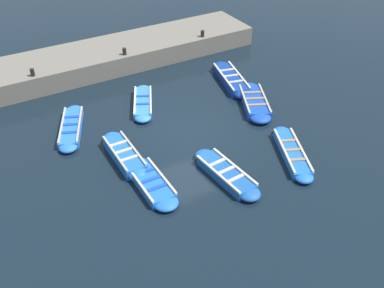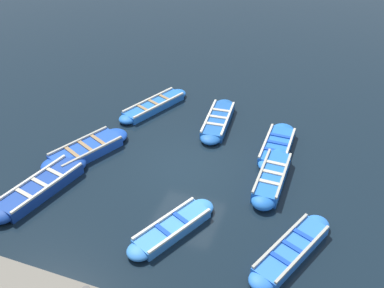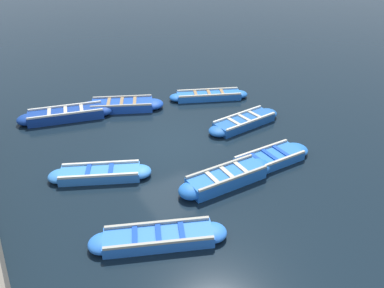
{
  "view_description": "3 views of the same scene",
  "coord_description": "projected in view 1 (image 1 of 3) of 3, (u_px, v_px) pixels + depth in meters",
  "views": [
    {
      "loc": [
        13.48,
        -7.65,
        10.76
      ],
      "look_at": [
        0.88,
        -0.34,
        0.15
      ],
      "focal_mm": 42.0,
      "sensor_mm": 36.0,
      "label": 1
    },
    {
      "loc": [
        -11.73,
        -4.45,
        9.94
      ],
      "look_at": [
        0.98,
        0.15,
        0.35
      ],
      "focal_mm": 42.0,
      "sensor_mm": 36.0,
      "label": 2
    },
    {
      "loc": [
        -5.56,
        -10.57,
        7.09
      ],
      "look_at": [
        0.39,
        -0.68,
        0.21
      ],
      "focal_mm": 35.0,
      "sensor_mm": 36.0,
      "label": 3
    }
  ],
  "objects": [
    {
      "name": "boat_centre",
      "position": [
        151.0,
        183.0,
        16.11
      ],
      "size": [
        3.26,
        0.97,
        0.36
      ],
      "color": "blue",
      "rests_on": "ground"
    },
    {
      "name": "bollard_mid_south",
      "position": [
        202.0,
        34.0,
        24.62
      ],
      "size": [
        0.2,
        0.2,
        0.35
      ],
      "primitive_type": "cylinder",
      "color": "black",
      "rests_on": "quay_wall"
    },
    {
      "name": "quay_wall",
      "position": [
        116.0,
        54.0,
        24.03
      ],
      "size": [
        3.25,
        15.57,
        1.0
      ],
      "color": "slate",
      "rests_on": "ground"
    },
    {
      "name": "boat_outer_left",
      "position": [
        292.0,
        153.0,
        17.54
      ],
      "size": [
        3.62,
        2.11,
        0.36
      ],
      "color": "blue",
      "rests_on": "ground"
    },
    {
      "name": "ground_plane",
      "position": [
        188.0,
        134.0,
        18.86
      ],
      "size": [
        120.0,
        120.0,
        0.0
      ],
      "primitive_type": "plane",
      "color": "black"
    },
    {
      "name": "boat_drifting",
      "position": [
        226.0,
        174.0,
        16.5
      ],
      "size": [
        3.48,
        1.08,
        0.39
      ],
      "color": "#1E59AD",
      "rests_on": "ground"
    },
    {
      "name": "boat_far_corner",
      "position": [
        124.0,
        155.0,
        17.35
      ],
      "size": [
        3.34,
        0.87,
        0.47
      ],
      "color": "blue",
      "rests_on": "ground"
    },
    {
      "name": "boat_inner_gap",
      "position": [
        71.0,
        128.0,
        18.97
      ],
      "size": [
        3.55,
        2.07,
        0.37
      ],
      "color": "blue",
      "rests_on": "ground"
    },
    {
      "name": "bollard_north",
      "position": [
        32.0,
        72.0,
        20.86
      ],
      "size": [
        0.2,
        0.2,
        0.35
      ],
      "primitive_type": "cylinder",
      "color": "black",
      "rests_on": "quay_wall"
    },
    {
      "name": "boat_near_quay",
      "position": [
        143.0,
        103.0,
        20.62
      ],
      "size": [
        3.26,
        2.06,
        0.36
      ],
      "color": "#3884E0",
      "rests_on": "ground"
    },
    {
      "name": "bollard_mid_north",
      "position": [
        124.0,
        51.0,
        22.74
      ],
      "size": [
        0.2,
        0.2,
        0.35
      ],
      "primitive_type": "cylinder",
      "color": "black",
      "rests_on": "quay_wall"
    },
    {
      "name": "boat_mid_row",
      "position": [
        254.0,
        102.0,
        20.64
      ],
      "size": [
        3.66,
        2.39,
        0.42
      ],
      "color": "#1947B7",
      "rests_on": "ground"
    },
    {
      "name": "boat_tucked",
      "position": [
        231.0,
        79.0,
        22.39
      ],
      "size": [
        3.95,
        1.73,
        0.45
      ],
      "color": "navy",
      "rests_on": "ground"
    }
  ]
}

